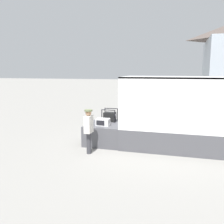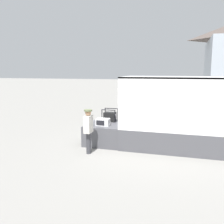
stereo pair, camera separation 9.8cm
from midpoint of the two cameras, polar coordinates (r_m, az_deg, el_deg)
name	(u,v)px [view 2 (the right image)]	position (r m, az deg, el deg)	size (l,w,h in m)	color
ground_plane	(124,143)	(11.10, 3.04, -7.20)	(160.00, 160.00, 0.00)	gray
tailgate_deck	(107,133)	(11.19, -0.94, -4.74)	(1.60, 2.07, 0.87)	#4C4C51
microwave	(103,122)	(10.61, -1.81, -2.31)	(0.55, 0.40, 0.30)	white
portable_generator	(110,117)	(11.48, -0.15, -1.05)	(0.65, 0.51, 0.58)	black
worker_person	(88,127)	(9.56, -5.14, -3.39)	(0.31, 0.44, 1.72)	#38383D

